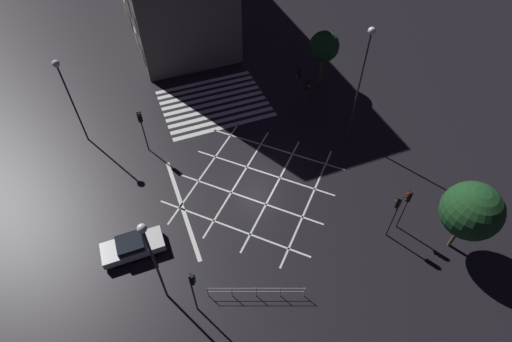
{
  "coord_description": "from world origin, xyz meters",
  "views": [
    {
      "loc": [
        7.36,
        18.82,
        24.08
      ],
      "look_at": [
        0.0,
        0.0,
        1.65
      ],
      "focal_mm": 28.0,
      "sensor_mm": 36.0,
      "label": 1
    }
  ],
  "objects_px": {
    "street_tree_near": "(324,47)",
    "street_tree_far": "(471,211)",
    "traffic_light_sw_main": "(298,80)",
    "traffic_light_nw_cross": "(396,209)",
    "traffic_light_nw_main": "(406,202)",
    "waiting_car": "(132,246)",
    "traffic_light_se_cross": "(142,124)",
    "street_lamp_east": "(364,64)",
    "traffic_light_ne_main": "(193,286)",
    "street_lamp_west": "(64,84)",
    "street_lamp_far": "(150,250)",
    "traffic_light_sw_cross": "(308,89)"
  },
  "relations": [
    {
      "from": "traffic_light_ne_main",
      "to": "street_tree_near",
      "type": "bearing_deg",
      "value": 45.73
    },
    {
      "from": "traffic_light_sw_main",
      "to": "street_lamp_far",
      "type": "xyz_separation_m",
      "value": [
        15.68,
        14.22,
        2.59
      ]
    },
    {
      "from": "traffic_light_sw_main",
      "to": "street_tree_far",
      "type": "height_order",
      "value": "street_tree_far"
    },
    {
      "from": "street_lamp_east",
      "to": "traffic_light_sw_cross",
      "type": "bearing_deg",
      "value": -67.79
    },
    {
      "from": "traffic_light_sw_cross",
      "to": "street_lamp_far",
      "type": "bearing_deg",
      "value": -50.53
    },
    {
      "from": "street_tree_far",
      "to": "traffic_light_se_cross",
      "type": "bearing_deg",
      "value": -43.8
    },
    {
      "from": "traffic_light_ne_main",
      "to": "street_lamp_east",
      "type": "height_order",
      "value": "street_lamp_east"
    },
    {
      "from": "traffic_light_se_cross",
      "to": "traffic_light_sw_main",
      "type": "bearing_deg",
      "value": 93.26
    },
    {
      "from": "traffic_light_sw_cross",
      "to": "street_tree_far",
      "type": "xyz_separation_m",
      "value": [
        -2.82,
        16.88,
        1.6
      ]
    },
    {
      "from": "street_tree_far",
      "to": "waiting_car",
      "type": "bearing_deg",
      "value": -20.13
    },
    {
      "from": "street_lamp_far",
      "to": "street_tree_far",
      "type": "bearing_deg",
      "value": 169.67
    },
    {
      "from": "traffic_light_sw_cross",
      "to": "traffic_light_sw_main",
      "type": "bearing_deg",
      "value": -144.21
    },
    {
      "from": "traffic_light_sw_main",
      "to": "traffic_light_sw_cross",
      "type": "distance_m",
      "value": 1.15
    },
    {
      "from": "traffic_light_sw_main",
      "to": "street_lamp_far",
      "type": "relative_size",
      "value": 0.53
    },
    {
      "from": "traffic_light_nw_cross",
      "to": "street_tree_far",
      "type": "bearing_deg",
      "value": -123.65
    },
    {
      "from": "traffic_light_ne_main",
      "to": "street_lamp_east",
      "type": "bearing_deg",
      "value": 31.98
    },
    {
      "from": "street_lamp_west",
      "to": "street_lamp_far",
      "type": "bearing_deg",
      "value": 100.88
    },
    {
      "from": "traffic_light_sw_cross",
      "to": "traffic_light_se_cross",
      "type": "distance_m",
      "value": 14.8
    },
    {
      "from": "traffic_light_sw_main",
      "to": "traffic_light_se_cross",
      "type": "distance_m",
      "value": 14.23
    },
    {
      "from": "traffic_light_nw_cross",
      "to": "traffic_light_sw_cross",
      "type": "xyz_separation_m",
      "value": [
        -0.78,
        -14.49,
        -0.57
      ]
    },
    {
      "from": "traffic_light_nw_main",
      "to": "waiting_car",
      "type": "height_order",
      "value": "traffic_light_nw_main"
    },
    {
      "from": "traffic_light_sw_main",
      "to": "traffic_light_nw_cross",
      "type": "distance_m",
      "value": 15.3
    },
    {
      "from": "street_lamp_east",
      "to": "waiting_car",
      "type": "height_order",
      "value": "street_lamp_east"
    },
    {
      "from": "traffic_light_sw_cross",
      "to": "waiting_car",
      "type": "distance_m",
      "value": 20.08
    },
    {
      "from": "traffic_light_ne_main",
      "to": "traffic_light_se_cross",
      "type": "relative_size",
      "value": 1.03
    },
    {
      "from": "street_tree_near",
      "to": "street_lamp_far",
      "type": "bearing_deg",
      "value": 40.77
    },
    {
      "from": "traffic_light_ne_main",
      "to": "street_lamp_east",
      "type": "relative_size",
      "value": 0.42
    },
    {
      "from": "street_lamp_west",
      "to": "traffic_light_se_cross",
      "type": "bearing_deg",
      "value": 144.89
    },
    {
      "from": "traffic_light_nw_cross",
      "to": "traffic_light_sw_main",
      "type": "bearing_deg",
      "value": -0.72
    },
    {
      "from": "street_tree_near",
      "to": "street_tree_far",
      "type": "relative_size",
      "value": 0.94
    },
    {
      "from": "street_lamp_far",
      "to": "street_tree_near",
      "type": "distance_m",
      "value": 25.79
    },
    {
      "from": "traffic_light_ne_main",
      "to": "street_tree_far",
      "type": "distance_m",
      "value": 17.59
    },
    {
      "from": "traffic_light_sw_main",
      "to": "traffic_light_nw_cross",
      "type": "xyz_separation_m",
      "value": [
        0.19,
        15.3,
        0.01
      ]
    },
    {
      "from": "traffic_light_nw_main",
      "to": "traffic_light_se_cross",
      "type": "bearing_deg",
      "value": -43.47
    },
    {
      "from": "traffic_light_ne_main",
      "to": "street_lamp_west",
      "type": "bearing_deg",
      "value": 104.88
    },
    {
      "from": "street_lamp_west",
      "to": "street_tree_near",
      "type": "relative_size",
      "value": 1.43
    },
    {
      "from": "street_lamp_east",
      "to": "street_lamp_far",
      "type": "xyz_separation_m",
      "value": [
        18.15,
        8.8,
        -1.76
      ]
    },
    {
      "from": "traffic_light_sw_cross",
      "to": "street_lamp_far",
      "type": "relative_size",
      "value": 0.42
    },
    {
      "from": "traffic_light_nw_main",
      "to": "street_lamp_east",
      "type": "bearing_deg",
      "value": -99.72
    },
    {
      "from": "traffic_light_sw_main",
      "to": "street_lamp_west",
      "type": "bearing_deg",
      "value": -7.5
    },
    {
      "from": "street_lamp_east",
      "to": "street_tree_near",
      "type": "relative_size",
      "value": 1.86
    },
    {
      "from": "traffic_light_nw_main",
      "to": "street_tree_far",
      "type": "relative_size",
      "value": 0.69
    },
    {
      "from": "traffic_light_se_cross",
      "to": "street_tree_far",
      "type": "xyz_separation_m",
      "value": [
        -17.61,
        16.89,
        1.0
      ]
    },
    {
      "from": "traffic_light_nw_main",
      "to": "traffic_light_sw_main",
      "type": "xyz_separation_m",
      "value": [
        0.82,
        -15.05,
        0.05
      ]
    },
    {
      "from": "traffic_light_nw_main",
      "to": "street_lamp_far",
      "type": "bearing_deg",
      "value": -2.9
    },
    {
      "from": "street_tree_near",
      "to": "street_tree_far",
      "type": "bearing_deg",
      "value": 88.84
    },
    {
      "from": "traffic_light_sw_main",
      "to": "street_lamp_west",
      "type": "distance_m",
      "value": 19.28
    },
    {
      "from": "waiting_car",
      "to": "traffic_light_nw_cross",
      "type": "bearing_deg",
      "value": -16.85
    },
    {
      "from": "traffic_light_sw_cross",
      "to": "street_tree_near",
      "type": "distance_m",
      "value": 4.99
    },
    {
      "from": "traffic_light_sw_cross",
      "to": "traffic_light_se_cross",
      "type": "height_order",
      "value": "traffic_light_se_cross"
    }
  ]
}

